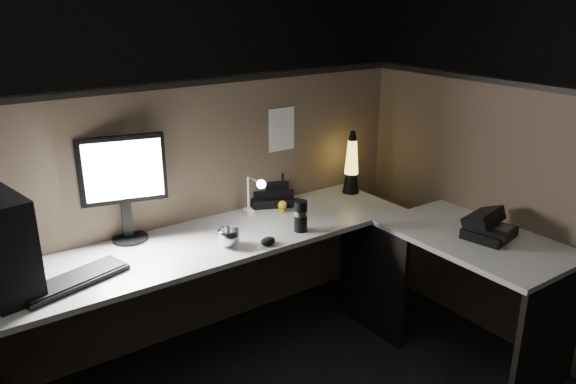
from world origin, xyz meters
TOP-DOWN VIEW (x-y plane):
  - room_shell at (0.00, 0.00)m, footprint 6.00×6.00m
  - partition_back at (0.00, 0.93)m, footprint 2.66×0.06m
  - partition_right at (1.33, 0.10)m, footprint 0.06×1.66m
  - desk at (0.18, 0.25)m, footprint 2.60×1.60m
  - monitor at (-0.55, 0.86)m, footprint 0.44×0.19m
  - keyboard at (-0.93, 0.53)m, footprint 0.52×0.30m
  - mouse at (0.02, 0.37)m, footprint 0.11×0.10m
  - clip_lamp at (0.16, 0.71)m, footprint 0.05×0.20m
  - organizer at (0.38, 0.89)m, footprint 0.32×0.31m
  - lava_lamp at (0.92, 0.74)m, footprint 0.11×0.11m
  - travel_mug at (0.27, 0.41)m, footprint 0.08×0.08m
  - steel_mug at (-0.15, 0.47)m, footprint 0.12×0.12m
  - figurine at (0.34, 0.70)m, footprint 0.05×0.05m
  - pinned_paper at (0.47, 0.90)m, footprint 0.19×0.00m
  - desk_phone at (1.04, -0.23)m, footprint 0.29×0.29m

SIDE VIEW (x-z plane):
  - desk at x=0.18m, z-range 0.22..0.95m
  - keyboard at x=-0.93m, z-range 0.73..0.75m
  - mouse at x=0.02m, z-range 0.73..0.77m
  - partition_back at x=0.00m, z-range 0.00..1.50m
  - partition_right at x=1.33m, z-range 0.00..1.50m
  - organizer at x=0.38m, z-range 0.68..0.87m
  - figurine at x=0.34m, z-range 0.75..0.80m
  - steel_mug at x=-0.15m, z-range 0.73..0.82m
  - desk_phone at x=1.04m, z-range 0.71..0.86m
  - travel_mug at x=0.27m, z-range 0.73..0.91m
  - clip_lamp at x=0.16m, z-range 0.75..1.01m
  - lava_lamp at x=0.92m, z-range 0.70..1.11m
  - monitor at x=-0.55m, z-range 0.79..1.36m
  - pinned_paper at x=0.47m, z-range 1.05..1.32m
  - room_shell at x=0.00m, z-range -1.38..4.62m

